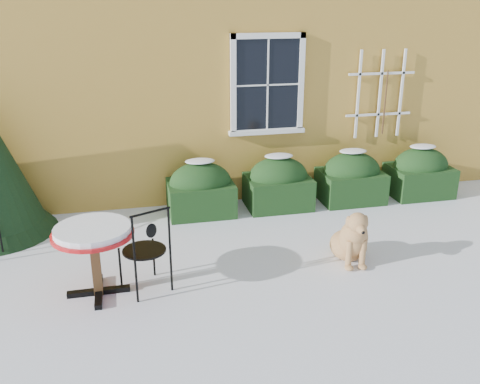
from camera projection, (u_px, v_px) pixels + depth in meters
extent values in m
plane|color=white|center=(258.00, 290.00, 6.47)|extent=(80.00, 80.00, 0.00)
cube|color=gold|center=(180.00, 11.00, 11.82)|extent=(12.00, 8.00, 6.00)
cube|color=black|center=(267.00, 85.00, 8.67)|extent=(1.05, 0.03, 1.45)
cube|color=white|center=(268.00, 36.00, 8.40)|extent=(1.23, 0.06, 0.09)
cube|color=white|center=(267.00, 131.00, 8.93)|extent=(1.23, 0.06, 0.09)
cube|color=white|center=(233.00, 86.00, 8.55)|extent=(0.09, 0.06, 1.63)
cube|color=white|center=(301.00, 84.00, 8.78)|extent=(0.09, 0.06, 1.63)
cube|color=white|center=(268.00, 85.00, 8.66)|extent=(0.02, 0.02, 1.45)
cube|color=white|center=(268.00, 85.00, 8.66)|extent=(1.05, 0.02, 0.02)
cube|color=white|center=(267.00, 132.00, 8.94)|extent=(1.29, 0.14, 0.07)
cube|color=white|center=(358.00, 95.00, 9.07)|extent=(0.04, 0.03, 1.50)
cube|color=white|center=(380.00, 94.00, 9.15)|extent=(0.04, 0.03, 1.50)
cube|color=white|center=(401.00, 93.00, 9.23)|extent=(0.04, 0.03, 1.50)
cube|color=white|center=(378.00, 114.00, 9.27)|extent=(1.20, 0.03, 0.04)
cube|color=white|center=(382.00, 73.00, 9.03)|extent=(1.20, 0.03, 0.04)
cylinder|color=#472D19|center=(385.00, 103.00, 9.20)|extent=(0.02, 0.02, 1.10)
cube|color=black|center=(201.00, 198.00, 8.65)|extent=(1.05, 0.80, 0.52)
ellipsoid|color=black|center=(200.00, 183.00, 8.56)|extent=(1.00, 0.72, 0.67)
ellipsoid|color=white|center=(200.00, 161.00, 8.43)|extent=(0.47, 0.32, 0.06)
cube|color=black|center=(278.00, 192.00, 8.92)|extent=(1.05, 0.80, 0.52)
ellipsoid|color=black|center=(278.00, 177.00, 8.83)|extent=(1.00, 0.72, 0.67)
ellipsoid|color=white|center=(279.00, 156.00, 8.70)|extent=(0.47, 0.32, 0.06)
cube|color=black|center=(350.00, 186.00, 9.19)|extent=(1.05, 0.80, 0.52)
ellipsoid|color=black|center=(351.00, 171.00, 9.09)|extent=(1.00, 0.72, 0.67)
ellipsoid|color=white|center=(353.00, 151.00, 8.97)|extent=(0.47, 0.32, 0.06)
cube|color=black|center=(419.00, 180.00, 9.45)|extent=(1.05, 0.80, 0.52)
ellipsoid|color=black|center=(421.00, 166.00, 9.36)|extent=(1.00, 0.72, 0.67)
ellipsoid|color=white|center=(423.00, 146.00, 9.24)|extent=(0.47, 0.32, 0.06)
cube|color=black|center=(99.00, 291.00, 6.37)|extent=(0.73, 0.08, 0.06)
cube|color=black|center=(99.00, 291.00, 6.37)|extent=(0.08, 0.73, 0.06)
cube|color=#4E341A|center=(96.00, 264.00, 6.24)|extent=(0.10, 0.10, 0.79)
cylinder|color=#B80F13|center=(93.00, 234.00, 6.11)|extent=(0.94, 0.94, 0.04)
cylinder|color=white|center=(92.00, 230.00, 6.09)|extent=(0.88, 0.88, 0.07)
cylinder|color=black|center=(154.00, 257.00, 6.72)|extent=(0.03, 0.03, 0.51)
cylinder|color=black|center=(120.00, 267.00, 6.47)|extent=(0.03, 0.03, 0.51)
cylinder|color=black|center=(171.00, 271.00, 6.37)|extent=(0.03, 0.03, 0.51)
cylinder|color=black|center=(137.00, 283.00, 6.13)|extent=(0.03, 0.03, 0.51)
cylinder|color=black|center=(144.00, 250.00, 6.33)|extent=(0.52, 0.52, 0.02)
cylinder|color=black|center=(169.00, 230.00, 6.19)|extent=(0.03, 0.03, 0.57)
cylinder|color=black|center=(133.00, 240.00, 5.94)|extent=(0.03, 0.03, 0.57)
cylinder|color=black|center=(150.00, 212.00, 5.96)|extent=(0.47, 0.22, 0.03)
ellipsoid|color=black|center=(151.00, 231.00, 6.04)|extent=(0.14, 0.08, 0.18)
cylinder|color=black|center=(1.00, 240.00, 7.27)|extent=(0.02, 0.02, 0.44)
ellipsoid|color=tan|center=(348.00, 245.00, 7.20)|extent=(0.55, 0.59, 0.40)
ellipsoid|color=tan|center=(353.00, 239.00, 6.97)|extent=(0.41, 0.38, 0.50)
sphere|color=tan|center=(355.00, 233.00, 6.88)|extent=(0.31, 0.31, 0.31)
cylinder|color=tan|center=(349.00, 255.00, 6.90)|extent=(0.08, 0.08, 0.40)
cylinder|color=tan|center=(362.00, 254.00, 6.92)|extent=(0.08, 0.08, 0.40)
ellipsoid|color=tan|center=(349.00, 268.00, 6.91)|extent=(0.11, 0.14, 0.07)
ellipsoid|color=tan|center=(363.00, 267.00, 6.93)|extent=(0.11, 0.14, 0.07)
cylinder|color=tan|center=(356.00, 229.00, 6.85)|extent=(0.20, 0.24, 0.22)
sphere|color=tan|center=(358.00, 223.00, 6.77)|extent=(0.26, 0.26, 0.26)
ellipsoid|color=tan|center=(361.00, 229.00, 6.68)|extent=(0.14, 0.22, 0.12)
sphere|color=black|center=(363.00, 233.00, 6.59)|extent=(0.05, 0.05, 0.05)
ellipsoid|color=tan|center=(348.00, 222.00, 6.79)|extent=(0.07, 0.09, 0.17)
ellipsoid|color=tan|center=(365.00, 221.00, 6.82)|extent=(0.07, 0.09, 0.17)
cylinder|color=tan|center=(354.00, 246.00, 7.45)|extent=(0.20, 0.32, 0.07)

